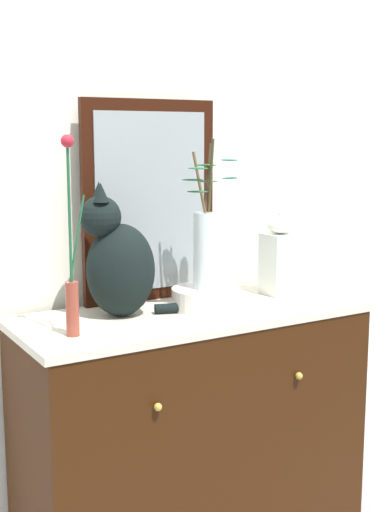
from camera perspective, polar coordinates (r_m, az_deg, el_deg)
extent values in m
cube|color=white|center=(2.49, -3.65, 6.36)|extent=(4.40, 0.08, 2.60)
cube|color=black|center=(2.44, 0.00, -14.89)|extent=(1.13, 0.46, 0.86)
cube|color=beige|center=(2.29, 0.00, -4.76)|extent=(1.15, 0.47, 0.02)
sphere|color=#B79338|center=(2.03, -2.78, -12.16)|extent=(0.02, 0.02, 0.02)
sphere|color=#B79338|center=(2.29, 8.69, -9.60)|extent=(0.02, 0.02, 0.02)
cube|color=black|center=(2.39, -3.46, 4.45)|extent=(0.49, 0.03, 0.68)
cube|color=gray|center=(2.38, -3.29, 4.43)|extent=(0.41, 0.01, 0.60)
ellipsoid|color=black|center=(2.20, -5.81, -1.16)|extent=(0.26, 0.24, 0.29)
sphere|color=black|center=(2.17, -7.45, 3.17)|extent=(0.13, 0.13, 0.13)
cone|color=black|center=(2.12, -7.41, 5.14)|extent=(0.05, 0.05, 0.06)
cone|color=black|center=(2.19, -7.57, 5.28)|extent=(0.05, 0.05, 0.06)
cylinder|color=black|center=(2.25, -1.24, -4.25)|extent=(0.14, 0.08, 0.03)
cylinder|color=brown|center=(2.01, -9.69, -4.26)|extent=(0.04, 0.04, 0.16)
cylinder|color=#1C502E|center=(1.97, -9.91, 3.23)|extent=(0.01, 0.01, 0.37)
sphere|color=#AE1F2C|center=(1.95, -10.09, 9.18)|extent=(0.04, 0.04, 0.04)
cylinder|color=#1B5232|center=(1.98, -9.32, 1.43)|extent=(0.05, 0.01, 0.24)
cylinder|color=white|center=(2.31, 1.08, -3.45)|extent=(0.22, 0.22, 0.07)
cylinder|color=silver|center=(2.27, 1.09, 0.44)|extent=(0.08, 0.08, 0.25)
cylinder|color=#433326|center=(2.27, 1.18, 5.12)|extent=(0.03, 0.03, 0.32)
ellipsoid|color=#1C592D|center=(2.28, 1.25, 6.08)|extent=(0.07, 0.08, 0.01)
ellipsoid|color=#185727|center=(2.26, 1.12, 7.40)|extent=(0.07, 0.08, 0.01)
cylinder|color=brown|center=(2.24, 0.90, 4.75)|extent=(0.04, 0.07, 0.29)
ellipsoid|color=#1C4B26|center=(2.20, 0.48, 5.25)|extent=(0.08, 0.07, 0.01)
ellipsoid|color=#1B4828|center=(2.20, 0.05, 6.21)|extent=(0.08, 0.07, 0.01)
ellipsoid|color=#195935|center=(2.17, 0.50, 7.14)|extent=(0.07, 0.08, 0.01)
cylinder|color=#443D22|center=(2.25, 1.51, 5.34)|extent=(0.04, 0.09, 0.33)
ellipsoid|color=#154834|center=(2.25, 3.10, 6.33)|extent=(0.08, 0.06, 0.01)
ellipsoid|color=#155536|center=(2.27, 3.03, 7.79)|extent=(0.05, 0.08, 0.01)
cube|color=white|center=(2.52, 7.13, -0.64)|extent=(0.11, 0.11, 0.22)
ellipsoid|color=white|center=(2.50, 7.20, 2.50)|extent=(0.10, 0.10, 0.06)
sphere|color=white|center=(2.49, 7.22, 3.45)|extent=(0.02, 0.02, 0.02)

